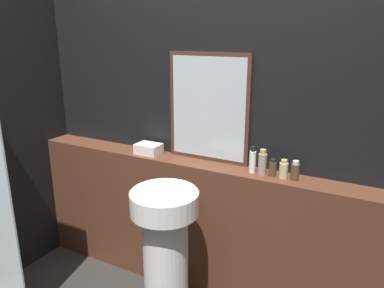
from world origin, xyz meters
TOP-DOWN VIEW (x-y plane):
  - wall_back at (0.00, 1.26)m, footprint 8.00×0.06m
  - vanity_counter at (0.00, 1.13)m, footprint 2.53×0.21m
  - pedestal_sink at (0.06, 0.69)m, footprint 0.40×0.40m
  - mirror at (0.08, 1.21)m, footprint 0.57×0.03m
  - towel_stack at (-0.35, 1.13)m, footprint 0.18×0.13m
  - shampoo_bottle at (0.43, 1.13)m, footprint 0.04×0.04m
  - conditioner_bottle at (0.49, 1.13)m, footprint 0.05×0.05m
  - lotion_bottle at (0.55, 1.13)m, footprint 0.04×0.04m
  - body_wash_bottle at (0.62, 1.13)m, footprint 0.05×0.05m
  - hand_soap_bottle at (0.69, 1.13)m, footprint 0.05×0.05m

SIDE VIEW (x-z plane):
  - vanity_counter at x=0.00m, z-range 0.00..0.97m
  - pedestal_sink at x=0.06m, z-range 0.07..1.01m
  - towel_stack at x=-0.35m, z-range 0.97..1.04m
  - lotion_bottle at x=0.55m, z-range 0.96..1.07m
  - body_wash_bottle at x=0.62m, z-range 0.96..1.08m
  - hand_soap_bottle at x=0.69m, z-range 0.96..1.08m
  - conditioner_bottle at x=0.49m, z-range 0.96..1.12m
  - shampoo_bottle at x=0.43m, z-range 0.96..1.13m
  - wall_back at x=0.00m, z-range 0.00..2.50m
  - mirror at x=0.08m, z-range 0.97..1.68m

